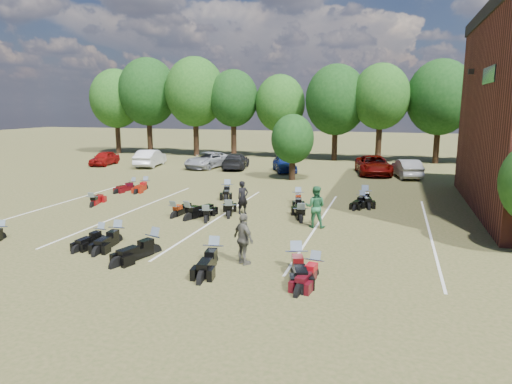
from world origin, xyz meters
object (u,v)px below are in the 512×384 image
at_px(motorcycle_3, 118,242).
at_px(motorcycle_7, 92,207).
at_px(car_4, 285,164).
at_px(car_0, 104,158).
at_px(person_grey, 244,239).
at_px(person_green, 315,207).
at_px(motorcycle_0, 2,239).
at_px(person_black, 243,198).
at_px(motorcycle_14, 133,190).

xyz_separation_m(motorcycle_3, motorcycle_7, (-5.19, 5.41, 0.00)).
xyz_separation_m(car_4, motorcycle_3, (-1.96, -21.68, -0.68)).
xyz_separation_m(car_0, person_grey, (21.11, -22.01, 0.28)).
relative_size(car_0, person_green, 1.97).
xyz_separation_m(person_green, person_grey, (-1.59, -5.70, -0.04)).
relative_size(motorcycle_0, motorcycle_7, 0.97).
relative_size(person_black, motorcycle_7, 0.84).
relative_size(person_grey, motorcycle_3, 0.81).
bearing_deg(person_black, motorcycle_7, 136.67).
relative_size(car_0, motorcycle_7, 1.85).
relative_size(motorcycle_3, motorcycle_7, 1.11).
height_order(motorcycle_3, motorcycle_14, motorcycle_3).
xyz_separation_m(motorcycle_0, motorcycle_3, (4.93, 1.06, 0.00)).
height_order(person_grey, motorcycle_7, person_grey).
bearing_deg(motorcycle_14, person_black, -14.47).
height_order(person_black, person_grey, person_grey).
bearing_deg(motorcycle_7, person_black, 169.74).
bearing_deg(motorcycle_7, motorcycle_14, -98.65).
bearing_deg(motorcycle_0, car_0, 96.36).
bearing_deg(motorcycle_0, car_4, 54.39).
distance_m(person_black, motorcycle_3, 7.15).
height_order(person_black, motorcycle_14, person_black).
distance_m(person_black, motorcycle_0, 11.10).
bearing_deg(motorcycle_14, person_green, -13.11).
bearing_deg(car_0, person_green, -42.75).
height_order(car_4, person_grey, person_grey).
distance_m(person_green, motorcycle_14, 14.57).
relative_size(person_grey, motorcycle_7, 0.90).
bearing_deg(motorcycle_0, motorcycle_3, -6.63).
height_order(car_0, car_4, car_4).
distance_m(car_4, motorcycle_7, 17.78).
height_order(car_0, motorcycle_7, car_0).
bearing_deg(motorcycle_0, person_black, 22.49).
bearing_deg(car_0, person_black, -45.42).
distance_m(car_0, car_4, 17.25).
bearing_deg(person_grey, car_4, -42.32).
xyz_separation_m(person_grey, motorcycle_0, (-10.77, -0.06, -0.93)).
xyz_separation_m(person_black, person_green, (4.04, -1.54, 0.11)).
xyz_separation_m(car_4, person_black, (1.43, -15.44, 0.18)).
xyz_separation_m(car_0, motorcycle_3, (15.28, -21.01, -0.65)).
relative_size(motorcycle_3, motorcycle_14, 1.11).
bearing_deg(person_green, motorcycle_14, -26.37).
height_order(motorcycle_0, motorcycle_7, motorcycle_7).
distance_m(car_4, person_black, 15.51).
distance_m(person_grey, motorcycle_0, 10.81).
bearing_deg(motorcycle_3, motorcycle_0, -174.29).
xyz_separation_m(car_0, person_green, (22.71, -16.31, 0.32)).
distance_m(car_0, person_grey, 30.50).
height_order(person_green, motorcycle_14, person_green).
bearing_deg(motorcycle_14, motorcycle_0, -74.59).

